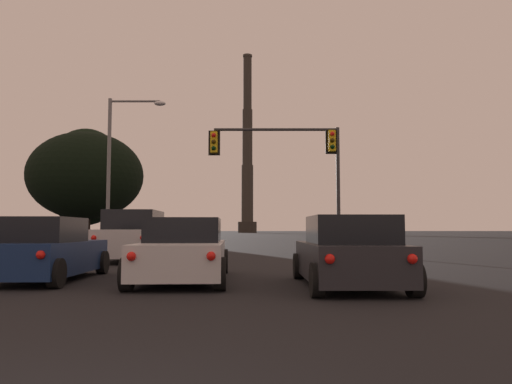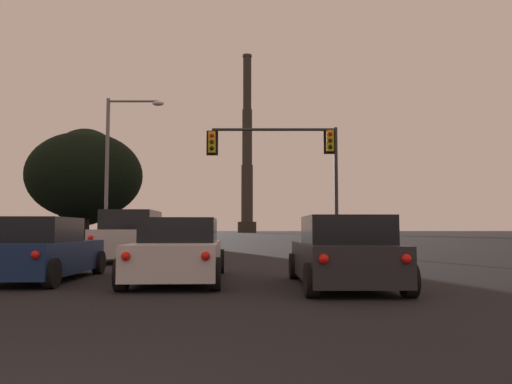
{
  "view_description": "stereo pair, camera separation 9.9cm",
  "coord_description": "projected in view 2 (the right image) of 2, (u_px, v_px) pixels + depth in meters",
  "views": [
    {
      "loc": [
        1.42,
        -2.3,
        1.17
      ],
      "look_at": [
        1.4,
        32.42,
        3.76
      ],
      "focal_mm": 35.0,
      "sensor_mm": 36.0,
      "label": 1
    },
    {
      "loc": [
        1.52,
        -2.29,
        1.17
      ],
      "look_at": [
        1.4,
        32.42,
        3.76
      ],
      "focal_mm": 35.0,
      "sensor_mm": 36.0,
      "label": 2
    }
  ],
  "objects": [
    {
      "name": "smokestack",
      "position": [
        249.0,
        162.0,
        160.52
      ],
      "size": [
        6.0,
        6.0,
        58.07
      ],
      "color": "#2B2722",
      "rests_on": "ground_plane"
    },
    {
      "name": "street_lamp",
      "position": [
        118.0,
        156.0,
        27.25
      ],
      "size": [
        3.16,
        0.36,
        8.35
      ],
      "color": "slate",
      "rests_on": "ground_plane"
    },
    {
      "name": "sedan_center_lane_second",
      "position": [
        181.0,
        251.0,
        11.42
      ],
      "size": [
        2.19,
        4.78,
        1.43
      ],
      "rotation": [
        0.0,
        0.0,
        0.05
      ],
      "color": "silver",
      "rests_on": "ground_plane"
    },
    {
      "name": "suv_left_lane_front",
      "position": [
        133.0,
        237.0,
        18.47
      ],
      "size": [
        2.28,
        4.97,
        1.86
      ],
      "rotation": [
        0.0,
        0.0,
        0.04
      ],
      "color": "silver",
      "rests_on": "ground_plane"
    },
    {
      "name": "treeline_far_right",
      "position": [
        87.0,
        176.0,
        57.71
      ],
      "size": [
        13.2,
        11.88,
        12.4
      ],
      "color": "black",
      "rests_on": "ground_plane"
    },
    {
      "name": "treeline_left_mid",
      "position": [
        87.0,
        177.0,
        64.53
      ],
      "size": [
        10.42,
        9.38,
        14.19
      ],
      "color": "black",
      "rests_on": "ground_plane"
    },
    {
      "name": "traffic_light_overhead_right",
      "position": [
        294.0,
        156.0,
        24.54
      ],
      "size": [
        6.6,
        0.5,
        6.19
      ],
      "color": "#2D2D30",
      "rests_on": "ground_plane"
    },
    {
      "name": "hatchback_left_lane_second",
      "position": [
        42.0,
        251.0,
        11.39
      ],
      "size": [
        2.0,
        4.14,
        1.44
      ],
      "rotation": [
        0.0,
        0.0,
        0.03
      ],
      "color": "navy",
      "rests_on": "ground_plane"
    },
    {
      "name": "hatchback_right_lane_second",
      "position": [
        345.0,
        254.0,
        10.08
      ],
      "size": [
        1.95,
        4.13,
        1.44
      ],
      "rotation": [
        0.0,
        0.0,
        0.01
      ],
      "color": "#232328",
      "rests_on": "ground_plane"
    }
  ]
}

